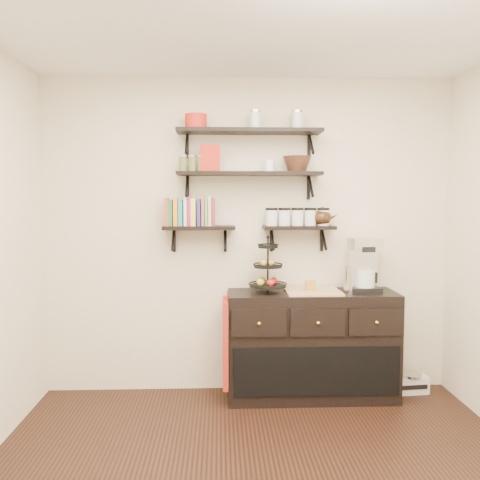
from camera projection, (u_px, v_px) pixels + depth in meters
name	position (u px, v px, depth m)	size (l,w,h in m)	color
back_wall	(248.00, 236.00, 4.41)	(3.50, 0.02, 2.70)	#ECE2C8
shelf_top	(249.00, 132.00, 4.20)	(1.20, 0.27, 0.23)	black
shelf_mid	(249.00, 174.00, 4.23)	(1.20, 0.27, 0.23)	black
shelf_low_left	(199.00, 228.00, 4.26)	(0.60, 0.25, 0.23)	black
shelf_low_right	(298.00, 228.00, 4.30)	(0.60, 0.25, 0.23)	black
cookbooks	(193.00, 212.00, 4.25)	(0.43, 0.15, 0.26)	#BE4321
glass_canisters	(297.00, 218.00, 4.29)	(0.54, 0.10, 0.13)	silver
sideboard	(312.00, 345.00, 4.27)	(1.40, 0.50, 0.92)	black
fruit_stand	(268.00, 274.00, 4.20)	(0.31, 0.31, 0.45)	black
candle	(310.00, 285.00, 4.22)	(0.08, 0.08, 0.08)	#A77526
coffee_maker	(363.00, 266.00, 4.26)	(0.26, 0.25, 0.45)	black
thermal_carafe	(350.00, 279.00, 4.21)	(0.11, 0.11, 0.22)	silver
apron	(225.00, 343.00, 4.13)	(0.04, 0.30, 0.71)	#A21C11
radio	(411.00, 383.00, 4.39)	(0.29, 0.20, 0.17)	silver
recipe_box	(210.00, 158.00, 4.20)	(0.16, 0.06, 0.22)	red
walnut_bowl	(297.00, 164.00, 4.24)	(0.24, 0.24, 0.13)	black
ramekins	(269.00, 166.00, 4.23)	(0.09, 0.09, 0.10)	white
teapot	(322.00, 216.00, 4.30)	(0.21, 0.16, 0.16)	black
red_pot	(196.00, 122.00, 4.17)	(0.18, 0.18, 0.12)	red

